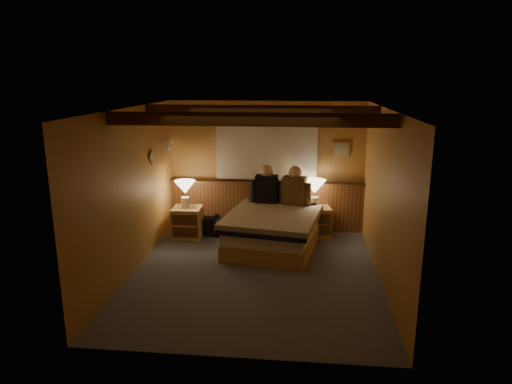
# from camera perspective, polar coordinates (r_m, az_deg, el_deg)

# --- Properties ---
(floor) EXTENTS (4.20, 4.20, 0.00)m
(floor) POSITION_cam_1_polar(r_m,az_deg,el_deg) (6.85, -0.16, -10.10)
(floor) COLOR #545964
(floor) RESTS_ON ground
(ceiling) EXTENTS (4.20, 4.20, 0.00)m
(ceiling) POSITION_cam_1_polar(r_m,az_deg,el_deg) (6.25, -0.18, 10.37)
(ceiling) COLOR #DBAD52
(ceiling) RESTS_ON wall_back
(wall_back) EXTENTS (3.60, 0.00, 3.60)m
(wall_back) POSITION_cam_1_polar(r_m,az_deg,el_deg) (8.49, 1.33, 3.21)
(wall_back) COLOR #C29145
(wall_back) RESTS_ON floor
(wall_left) EXTENTS (0.00, 4.20, 4.20)m
(wall_left) POSITION_cam_1_polar(r_m,az_deg,el_deg) (6.87, -15.28, 0.06)
(wall_left) COLOR #C29145
(wall_left) RESTS_ON floor
(wall_right) EXTENTS (0.00, 4.20, 4.20)m
(wall_right) POSITION_cam_1_polar(r_m,az_deg,el_deg) (6.51, 15.78, -0.73)
(wall_right) COLOR #C29145
(wall_right) RESTS_ON floor
(wall_front) EXTENTS (3.60, 0.00, 3.60)m
(wall_front) POSITION_cam_1_polar(r_m,az_deg,el_deg) (4.46, -3.04, -7.09)
(wall_front) COLOR #C29145
(wall_front) RESTS_ON floor
(wainscot) EXTENTS (3.60, 0.23, 0.94)m
(wainscot) POSITION_cam_1_polar(r_m,az_deg,el_deg) (8.59, 1.26, -1.56)
(wainscot) COLOR brown
(wainscot) RESTS_ON wall_back
(curtain_window) EXTENTS (2.18, 0.09, 1.11)m
(curtain_window) POSITION_cam_1_polar(r_m,az_deg,el_deg) (8.36, 1.30, 5.28)
(curtain_window) COLOR #472C11
(curtain_window) RESTS_ON wall_back
(ceiling_beams) EXTENTS (3.60, 1.65, 0.16)m
(ceiling_beams) POSITION_cam_1_polar(r_m,az_deg,el_deg) (6.41, -0.04, 9.66)
(ceiling_beams) COLOR #472C11
(ceiling_beams) RESTS_ON ceiling
(coat_rail) EXTENTS (0.05, 0.55, 0.24)m
(coat_rail) POSITION_cam_1_polar(r_m,az_deg,el_deg) (8.22, -11.06, 5.90)
(coat_rail) COLOR silver
(coat_rail) RESTS_ON wall_left
(framed_print) EXTENTS (0.30, 0.04, 0.25)m
(framed_print) POSITION_cam_1_polar(r_m,az_deg,el_deg) (8.41, 10.58, 5.29)
(framed_print) COLOR tan
(framed_print) RESTS_ON wall_back
(bed) EXTENTS (1.70, 2.05, 0.63)m
(bed) POSITION_cam_1_polar(r_m,az_deg,el_deg) (7.70, 2.23, -4.69)
(bed) COLOR tan
(bed) RESTS_ON floor
(nightstand_left) EXTENTS (0.52, 0.47, 0.56)m
(nightstand_left) POSITION_cam_1_polar(r_m,az_deg,el_deg) (8.30, -8.56, -3.78)
(nightstand_left) COLOR tan
(nightstand_left) RESTS_ON floor
(nightstand_right) EXTENTS (0.56, 0.52, 0.54)m
(nightstand_right) POSITION_cam_1_polar(r_m,az_deg,el_deg) (8.36, 7.52, -3.68)
(nightstand_right) COLOR tan
(nightstand_right) RESTS_ON floor
(lamp_left) EXTENTS (0.37, 0.37, 0.49)m
(lamp_left) POSITION_cam_1_polar(r_m,az_deg,el_deg) (8.16, -8.86, 0.41)
(lamp_left) COLOR white
(lamp_left) RESTS_ON nightstand_left
(lamp_right) EXTENTS (0.39, 0.39, 0.51)m
(lamp_right) POSITION_cam_1_polar(r_m,az_deg,el_deg) (8.16, 7.33, 0.47)
(lamp_right) COLOR white
(lamp_right) RESTS_ON nightstand_right
(person_left) EXTENTS (0.58, 0.24, 0.71)m
(person_left) POSITION_cam_1_polar(r_m,az_deg,el_deg) (8.14, 1.34, 0.63)
(person_left) COLOR black
(person_left) RESTS_ON bed
(person_right) EXTENTS (0.58, 0.32, 0.71)m
(person_right) POSITION_cam_1_polar(r_m,az_deg,el_deg) (8.04, 4.86, 0.44)
(person_right) COLOR brown
(person_right) RESTS_ON bed
(duffel_bag) EXTENTS (0.55, 0.40, 0.36)m
(duffel_bag) POSITION_cam_1_polar(r_m,az_deg,el_deg) (8.41, -5.28, -4.30)
(duffel_bag) COLOR black
(duffel_bag) RESTS_ON floor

